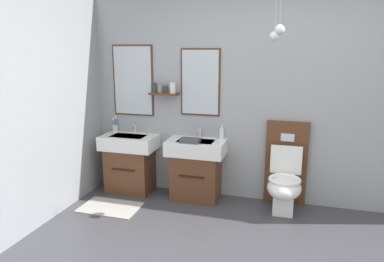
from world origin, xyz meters
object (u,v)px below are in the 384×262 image
object	(u,v)px
toilet	(285,178)
folded_hand_towel	(190,141)
vanity_sink_right	(196,167)
soap_dispenser	(222,133)
toothbrush_cup	(115,127)
vanity_sink_left	(130,161)

from	to	relation	value
toilet	folded_hand_towel	distance (m)	1.16
vanity_sink_right	folded_hand_towel	world-z (taller)	folded_hand_towel
folded_hand_towel	vanity_sink_right	bearing A→B (deg)	71.09
folded_hand_towel	soap_dispenser	bearing A→B (deg)	39.65
toilet	toothbrush_cup	size ratio (longest dim) A/B	4.77
vanity_sink_right	folded_hand_towel	bearing A→B (deg)	-108.91
toilet	folded_hand_towel	xyz separation A→B (m)	(-1.09, -0.09, 0.39)
vanity_sink_right	toothbrush_cup	xyz separation A→B (m)	(-1.15, 0.14, 0.40)
vanity_sink_left	vanity_sink_right	xyz separation A→B (m)	(0.89, 0.00, 0.00)
toilet	vanity_sink_right	bearing A→B (deg)	178.75
toilet	soap_dispenser	world-z (taller)	toilet
toothbrush_cup	soap_dispenser	bearing A→B (deg)	0.39
folded_hand_towel	toothbrush_cup	bearing A→B (deg)	167.12
vanity_sink_left	soap_dispenser	bearing A→B (deg)	7.24
vanity_sink_left	soap_dispenser	size ratio (longest dim) A/B	4.20
toilet	soap_dispenser	distance (m)	0.91
vanity_sink_right	folded_hand_towel	distance (m)	0.39
toilet	folded_hand_towel	bearing A→B (deg)	-175.10
toilet	toothbrush_cup	world-z (taller)	toilet
vanity_sink_right	toothbrush_cup	distance (m)	1.23
vanity_sink_left	folded_hand_towel	xyz separation A→B (m)	(0.85, -0.12, 0.37)
vanity_sink_left	toothbrush_cup	size ratio (longest dim) A/B	3.53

